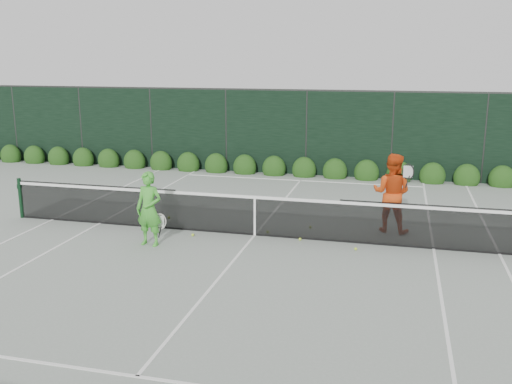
# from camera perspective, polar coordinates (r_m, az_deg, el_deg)

# --- Properties ---
(ground) EXTENTS (80.00, 80.00, 0.00)m
(ground) POSITION_cam_1_polar(r_m,az_deg,el_deg) (13.71, -0.12, -4.36)
(ground) COLOR gray
(ground) RESTS_ON ground
(tennis_net) EXTENTS (12.90, 0.10, 1.07)m
(tennis_net) POSITION_cam_1_polar(r_m,az_deg,el_deg) (13.56, -0.22, -2.22)
(tennis_net) COLOR #11331B
(tennis_net) RESTS_ON ground
(player_woman) EXTENTS (0.68, 0.47, 1.69)m
(player_woman) POSITION_cam_1_polar(r_m,az_deg,el_deg) (13.02, -10.64, -1.68)
(player_woman) COLOR green
(player_woman) RESTS_ON ground
(player_man) EXTENTS (1.08, 0.93, 1.93)m
(player_man) POSITION_cam_1_polar(r_m,az_deg,el_deg) (14.16, 13.41, -0.09)
(player_man) COLOR #CE4111
(player_man) RESTS_ON ground
(court_lines) EXTENTS (11.03, 23.83, 0.01)m
(court_lines) POSITION_cam_1_polar(r_m,az_deg,el_deg) (13.70, -0.12, -4.34)
(court_lines) COLOR white
(court_lines) RESTS_ON ground
(windscreen_fence) EXTENTS (32.00, 21.07, 3.06)m
(windscreen_fence) POSITION_cam_1_polar(r_m,az_deg,el_deg) (10.78, -3.68, -0.94)
(windscreen_fence) COLOR black
(windscreen_fence) RESTS_ON ground
(hedge_row) EXTENTS (31.66, 0.65, 0.94)m
(hedge_row) POSITION_cam_1_polar(r_m,az_deg,el_deg) (20.45, 4.83, 2.21)
(hedge_row) COLOR #16320D
(hedge_row) RESTS_ON ground
(tennis_balls) EXTENTS (5.06, 1.45, 0.07)m
(tennis_balls) POSITION_cam_1_polar(r_m,az_deg,el_deg) (13.80, 0.74, -4.09)
(tennis_balls) COLOR #B6DA30
(tennis_balls) RESTS_ON ground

